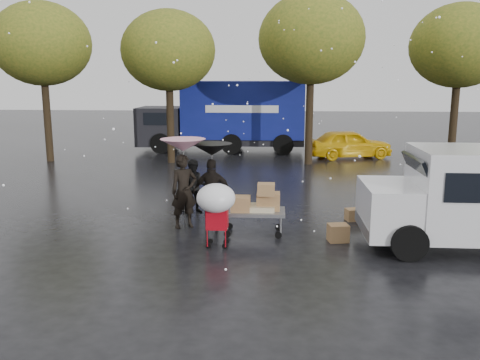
# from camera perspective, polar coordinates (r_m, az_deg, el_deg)

# --- Properties ---
(ground) EXTENTS (90.00, 90.00, 0.00)m
(ground) POSITION_cam_1_polar(r_m,az_deg,el_deg) (12.46, -1.04, -5.78)
(ground) COLOR black
(ground) RESTS_ON ground
(person_pink) EXTENTS (0.80, 0.71, 1.84)m
(person_pink) POSITION_cam_1_polar(r_m,az_deg,el_deg) (12.64, -6.31, -1.28)
(person_pink) COLOR black
(person_pink) RESTS_ON ground
(person_middle) EXTENTS (0.79, 0.65, 1.49)m
(person_middle) POSITION_cam_1_polar(r_m,az_deg,el_deg) (14.02, -5.12, -0.72)
(person_middle) COLOR black
(person_middle) RESTS_ON ground
(person_black) EXTENTS (1.01, 0.44, 1.70)m
(person_black) POSITION_cam_1_polar(r_m,az_deg,el_deg) (12.82, -3.13, -1.38)
(person_black) COLOR black
(person_black) RESTS_ON ground
(umbrella_pink) EXTENTS (1.11, 1.11, 2.23)m
(umbrella_pink) POSITION_cam_1_polar(r_m,az_deg,el_deg) (12.44, -6.42, 3.91)
(umbrella_pink) COLOR #4C4C4C
(umbrella_pink) RESTS_ON ground
(umbrella_black) EXTENTS (1.02, 1.02, 2.09)m
(umbrella_black) POSITION_cam_1_polar(r_m,az_deg,el_deg) (12.62, -3.18, 3.43)
(umbrella_black) COLOR #4C4C4C
(umbrella_black) RESTS_ON ground
(vendor_cart) EXTENTS (1.52, 0.80, 1.27)m
(vendor_cart) POSITION_cam_1_polar(r_m,az_deg,el_deg) (12.07, 1.91, -2.78)
(vendor_cart) COLOR slate
(vendor_cart) RESTS_ON ground
(shopping_cart) EXTENTS (0.84, 0.84, 1.46)m
(shopping_cart) POSITION_cam_1_polar(r_m,az_deg,el_deg) (10.96, -2.70, -2.44)
(shopping_cart) COLOR #BA0A18
(shopping_cart) RESTS_ON ground
(blue_truck) EXTENTS (8.30, 2.60, 3.50)m
(blue_truck) POSITION_cam_1_polar(r_m,az_deg,el_deg) (25.78, -1.48, 7.17)
(blue_truck) COLOR navy
(blue_truck) RESTS_ON ground
(box_ground_near) EXTENTS (0.50, 0.43, 0.40)m
(box_ground_near) POSITION_cam_1_polar(r_m,az_deg,el_deg) (11.89, 10.96, -5.85)
(box_ground_near) COLOR #926040
(box_ground_near) RESTS_ON ground
(box_ground_far) EXTENTS (0.47, 0.41, 0.31)m
(box_ground_far) POSITION_cam_1_polar(r_m,az_deg,el_deg) (13.68, 12.64, -3.81)
(box_ground_far) COLOR #926040
(box_ground_far) RESTS_ON ground
(yellow_taxi) EXTENTS (4.15, 2.44, 1.33)m
(yellow_taxi) POSITION_cam_1_polar(r_m,az_deg,el_deg) (24.14, 12.15, 4.01)
(yellow_taxi) COLOR yellow
(yellow_taxi) RESTS_ON ground
(tree_row) EXTENTS (21.60, 4.40, 7.12)m
(tree_row) POSITION_cam_1_polar(r_m,az_deg,el_deg) (21.95, -0.00, 14.95)
(tree_row) COLOR black
(tree_row) RESTS_ON ground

